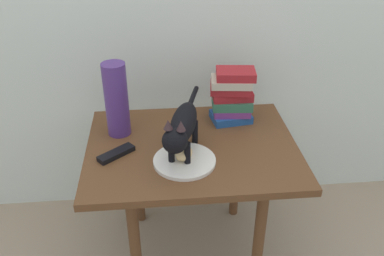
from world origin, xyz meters
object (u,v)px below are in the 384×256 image
at_px(bread_roll, 184,153).
at_px(cat, 182,127).
at_px(green_vase, 116,100).
at_px(tv_remote, 116,154).
at_px(side_table, 192,161).
at_px(plate, 184,161).
at_px(book_stack, 232,96).

xyz_separation_m(bread_roll, cat, (-0.00, 0.04, 0.09)).
xyz_separation_m(cat, green_vase, (-0.25, 0.20, 0.02)).
height_order(bread_roll, cat, cat).
relative_size(bread_roll, cat, 0.17).
bearing_deg(tv_remote, green_vase, 49.74).
bearing_deg(side_table, green_vase, 157.07).
bearing_deg(plate, side_table, 71.22).
distance_m(cat, book_stack, 0.35).
relative_size(side_table, plate, 3.56).
height_order(cat, tv_remote, cat).
bearing_deg(cat, book_stack, 48.56).
xyz_separation_m(cat, book_stack, (0.23, 0.26, -0.02)).
relative_size(green_vase, tv_remote, 2.06).
bearing_deg(side_table, tv_remote, -171.16).
bearing_deg(plate, book_stack, 53.10).
distance_m(cat, green_vase, 0.32).
xyz_separation_m(book_stack, green_vase, (-0.48, -0.07, 0.04)).
bearing_deg(green_vase, side_table, -22.93).
height_order(cat, book_stack, book_stack).
xyz_separation_m(bread_roll, green_vase, (-0.25, 0.23, 0.12)).
distance_m(bread_roll, green_vase, 0.36).
relative_size(side_table, tv_remote, 5.58).
relative_size(book_stack, tv_remote, 1.58).
relative_size(bread_roll, book_stack, 0.34).
distance_m(bread_roll, book_stack, 0.39).
height_order(plate, book_stack, book_stack).
height_order(plate, tv_remote, tv_remote).
bearing_deg(cat, green_vase, 141.44).
relative_size(plate, cat, 0.50).
relative_size(bread_roll, tv_remote, 0.53).
xyz_separation_m(side_table, green_vase, (-0.29, 0.12, 0.23)).
relative_size(plate, bread_roll, 2.94).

